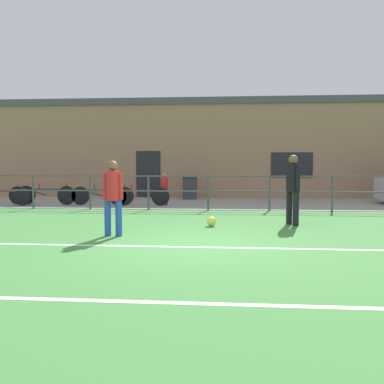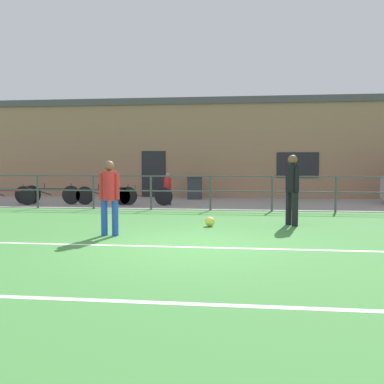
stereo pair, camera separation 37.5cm
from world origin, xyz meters
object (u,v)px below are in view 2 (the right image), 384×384
(player_goalkeeper, at_px, (292,186))
(bicycle_parked_2, at_px, (3,194))
(bicycle_parked_3, at_px, (106,195))
(bicycle_parked_4, at_px, (51,195))
(soccer_ball_match, at_px, (210,222))
(spectator_child, at_px, (168,187))
(bicycle_parked_0, at_px, (5,196))
(bicycle_parked_1, at_px, (142,196))
(player_striker, at_px, (109,193))
(trash_bin_0, at_px, (195,188))

(player_goalkeeper, height_order, bicycle_parked_2, player_goalkeeper)
(bicycle_parked_3, height_order, bicycle_parked_4, bicycle_parked_4)
(bicycle_parked_3, bearing_deg, bicycle_parked_4, -180.00)
(soccer_ball_match, distance_m, bicycle_parked_3, 6.34)
(spectator_child, distance_m, bicycle_parked_4, 4.39)
(bicycle_parked_0, height_order, bicycle_parked_1, bicycle_parked_1)
(player_striker, distance_m, soccer_ball_match, 2.71)
(bicycle_parked_1, relative_size, bicycle_parked_3, 0.96)
(player_striker, bearing_deg, bicycle_parked_2, 134.09)
(player_goalkeeper, height_order, trash_bin_0, player_goalkeeper)
(player_striker, bearing_deg, bicycle_parked_1, 96.85)
(bicycle_parked_4, relative_size, trash_bin_0, 2.31)
(bicycle_parked_2, bearing_deg, bicycle_parked_4, -0.00)
(soccer_ball_match, xyz_separation_m, spectator_child, (-1.96, 5.11, 0.57))
(player_striker, relative_size, bicycle_parked_0, 0.69)
(player_goalkeeper, bearing_deg, player_striker, 86.15)
(bicycle_parked_2, xyz_separation_m, trash_bin_0, (7.01, 2.89, 0.14))
(player_striker, xyz_separation_m, bicycle_parked_2, (-6.20, 6.34, -0.55))
(player_striker, distance_m, bicycle_parked_3, 6.72)
(player_goalkeeper, relative_size, bicycle_parked_0, 0.75)
(spectator_child, distance_m, bicycle_parked_1, 1.00)
(bicycle_parked_4, bearing_deg, bicycle_parked_2, 180.00)
(bicycle_parked_1, bearing_deg, bicycle_parked_3, 180.00)
(player_goalkeeper, xyz_separation_m, bicycle_parked_0, (-9.95, 3.94, -0.65))
(spectator_child, xyz_separation_m, bicycle_parked_0, (-5.96, -0.77, -0.34))
(bicycle_parked_3, distance_m, bicycle_parked_4, 2.12)
(bicycle_parked_1, bearing_deg, spectator_child, 22.38)
(player_goalkeeper, bearing_deg, bicycle_parked_0, 38.42)
(player_goalkeeper, xyz_separation_m, spectator_child, (-3.98, 4.70, -0.31))
(player_striker, relative_size, bicycle_parked_3, 0.69)
(player_striker, height_order, bicycle_parked_0, player_striker)
(soccer_ball_match, distance_m, bicycle_parked_2, 9.51)
(spectator_child, height_order, bicycle_parked_4, spectator_child)
(soccer_ball_match, xyz_separation_m, bicycle_parked_0, (-7.92, 4.34, 0.23))
(spectator_child, relative_size, bicycle_parked_0, 0.50)
(bicycle_parked_1, xyz_separation_m, trash_bin_0, (1.60, 2.89, 0.15))
(bicycle_parked_3, height_order, trash_bin_0, trash_bin_0)
(player_goalkeeper, relative_size, player_striker, 1.09)
(soccer_ball_match, relative_size, bicycle_parked_2, 0.10)
(bicycle_parked_0, bearing_deg, player_goalkeeper, -21.59)
(soccer_ball_match, xyz_separation_m, bicycle_parked_1, (-2.83, 4.75, 0.24))
(spectator_child, distance_m, trash_bin_0, 2.64)
(bicycle_parked_2, xyz_separation_m, bicycle_parked_4, (1.92, -0.00, 0.01))
(soccer_ball_match, distance_m, bicycle_parked_0, 9.03)
(player_goalkeeper, relative_size, trash_bin_0, 1.82)
(player_goalkeeper, xyz_separation_m, bicycle_parked_2, (-10.27, 4.34, -0.63))
(spectator_child, height_order, bicycle_parked_1, spectator_child)
(player_goalkeeper, bearing_deg, spectator_child, 10.28)
(player_goalkeeper, relative_size, bicycle_parked_4, 0.79)
(bicycle_parked_0, relative_size, bicycle_parked_1, 1.05)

